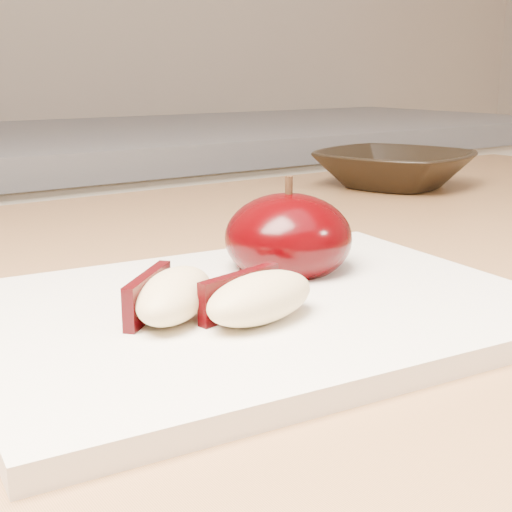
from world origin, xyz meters
TOP-DOWN VIEW (x-y plane):
  - cutting_board at (0.02, 0.38)m, footprint 0.33×0.26m
  - apple_half at (0.08, 0.42)m, footprint 0.09×0.09m
  - apple_wedge_a at (-0.03, 0.38)m, footprint 0.07×0.07m
  - apple_wedge_b at (0.00, 0.36)m, footprint 0.07×0.05m
  - bowl at (0.43, 0.67)m, footprint 0.22×0.22m

SIDE VIEW (x-z plane):
  - cutting_board at x=0.02m, z-range 0.90..0.91m
  - bowl at x=0.43m, z-range 0.90..0.94m
  - apple_wedge_a at x=-0.03m, z-range 0.91..0.94m
  - apple_wedge_b at x=0.00m, z-range 0.91..0.94m
  - apple_half at x=0.08m, z-range 0.90..0.97m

